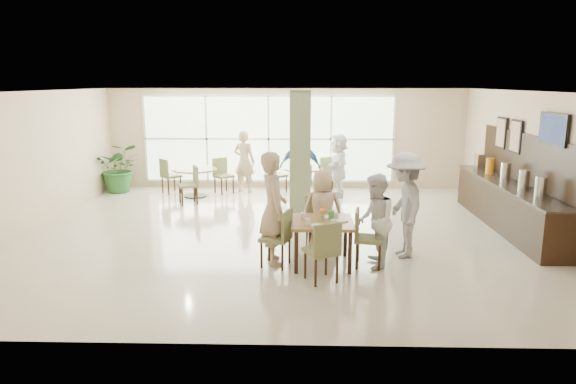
{
  "coord_description": "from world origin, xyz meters",
  "views": [
    {
      "loc": [
        0.43,
        -9.92,
        2.98
      ],
      "look_at": [
        0.2,
        -1.2,
        1.1
      ],
      "focal_mm": 32.0,
      "sensor_mm": 36.0,
      "label": 1
    }
  ],
  "objects_px": {
    "teen_right": "(375,221)",
    "adult_a": "(300,168)",
    "main_table": "(322,226)",
    "teen_far": "(323,210)",
    "buffet_counter": "(508,202)",
    "potted_plant": "(119,168)",
    "adult_b": "(338,165)",
    "adult_standing": "(244,162)",
    "round_table_right": "(303,175)",
    "teen_standing": "(405,205)",
    "round_table_left": "(195,175)",
    "teen_left": "(273,208)"
  },
  "relations": [
    {
      "from": "main_table",
      "to": "teen_standing",
      "type": "xyz_separation_m",
      "value": [
        1.43,
        0.47,
        0.25
      ]
    },
    {
      "from": "adult_a",
      "to": "adult_standing",
      "type": "xyz_separation_m",
      "value": [
        -1.53,
        1.31,
        -0.05
      ]
    },
    {
      "from": "adult_standing",
      "to": "buffet_counter",
      "type": "bearing_deg",
      "value": 171.56
    },
    {
      "from": "adult_a",
      "to": "teen_left",
      "type": "bearing_deg",
      "value": -79.61
    },
    {
      "from": "teen_right",
      "to": "adult_b",
      "type": "relative_size",
      "value": 0.93
    },
    {
      "from": "teen_far",
      "to": "teen_right",
      "type": "relative_size",
      "value": 0.96
    },
    {
      "from": "buffet_counter",
      "to": "adult_standing",
      "type": "bearing_deg",
      "value": 149.97
    },
    {
      "from": "buffet_counter",
      "to": "teen_far",
      "type": "xyz_separation_m",
      "value": [
        -3.89,
        -1.57,
        0.19
      ]
    },
    {
      "from": "main_table",
      "to": "round_table_left",
      "type": "bearing_deg",
      "value": 121.83
    },
    {
      "from": "round_table_right",
      "to": "teen_standing",
      "type": "relative_size",
      "value": 0.56
    },
    {
      "from": "adult_a",
      "to": "adult_b",
      "type": "distance_m",
      "value": 1.33
    },
    {
      "from": "round_table_left",
      "to": "adult_a",
      "type": "relative_size",
      "value": 0.65
    },
    {
      "from": "buffet_counter",
      "to": "teen_standing",
      "type": "bearing_deg",
      "value": -143.63
    },
    {
      "from": "potted_plant",
      "to": "teen_standing",
      "type": "distance_m",
      "value": 8.49
    },
    {
      "from": "buffet_counter",
      "to": "potted_plant",
      "type": "height_order",
      "value": "buffet_counter"
    },
    {
      "from": "teen_left",
      "to": "teen_standing",
      "type": "xyz_separation_m",
      "value": [
        2.23,
        0.4,
        -0.03
      ]
    },
    {
      "from": "main_table",
      "to": "teen_standing",
      "type": "distance_m",
      "value": 1.52
    },
    {
      "from": "potted_plant",
      "to": "adult_a",
      "type": "height_order",
      "value": "adult_a"
    },
    {
      "from": "buffet_counter",
      "to": "teen_right",
      "type": "xyz_separation_m",
      "value": [
        -3.07,
        -2.39,
        0.22
      ]
    },
    {
      "from": "adult_a",
      "to": "adult_b",
      "type": "height_order",
      "value": "adult_a"
    },
    {
      "from": "potted_plant",
      "to": "adult_standing",
      "type": "xyz_separation_m",
      "value": [
        3.42,
        0.07,
        0.17
      ]
    },
    {
      "from": "teen_left",
      "to": "adult_b",
      "type": "xyz_separation_m",
      "value": [
        1.43,
        5.17,
        -0.11
      ]
    },
    {
      "from": "teen_far",
      "to": "adult_a",
      "type": "relative_size",
      "value": 0.82
    },
    {
      "from": "round_table_left",
      "to": "adult_b",
      "type": "distance_m",
      "value": 3.79
    },
    {
      "from": "round_table_right",
      "to": "teen_right",
      "type": "bearing_deg",
      "value": -77.74
    },
    {
      "from": "buffet_counter",
      "to": "adult_b",
      "type": "xyz_separation_m",
      "value": [
        -3.3,
        2.93,
        0.28
      ]
    },
    {
      "from": "potted_plant",
      "to": "adult_a",
      "type": "relative_size",
      "value": 0.75
    },
    {
      "from": "teen_far",
      "to": "teen_right",
      "type": "distance_m",
      "value": 1.15
    },
    {
      "from": "adult_b",
      "to": "potted_plant",
      "type": "bearing_deg",
      "value": -86.71
    },
    {
      "from": "adult_a",
      "to": "adult_standing",
      "type": "relative_size",
      "value": 1.06
    },
    {
      "from": "round_table_right",
      "to": "round_table_left",
      "type": "bearing_deg",
      "value": -177.23
    },
    {
      "from": "adult_standing",
      "to": "teen_far",
      "type": "bearing_deg",
      "value": 133.06
    },
    {
      "from": "main_table",
      "to": "teen_far",
      "type": "xyz_separation_m",
      "value": [
        0.03,
        0.74,
        0.08
      ]
    },
    {
      "from": "adult_a",
      "to": "main_table",
      "type": "bearing_deg",
      "value": -68.96
    },
    {
      "from": "teen_right",
      "to": "adult_a",
      "type": "xyz_separation_m",
      "value": [
        -1.23,
        4.46,
        0.13
      ]
    },
    {
      "from": "buffet_counter",
      "to": "teen_right",
      "type": "height_order",
      "value": "buffet_counter"
    },
    {
      "from": "potted_plant",
      "to": "teen_standing",
      "type": "bearing_deg",
      "value": -37.23
    },
    {
      "from": "potted_plant",
      "to": "teen_left",
      "type": "distance_m",
      "value": 7.15
    },
    {
      "from": "round_table_right",
      "to": "adult_a",
      "type": "distance_m",
      "value": 0.92
    },
    {
      "from": "teen_right",
      "to": "adult_a",
      "type": "distance_m",
      "value": 4.62
    },
    {
      "from": "potted_plant",
      "to": "adult_b",
      "type": "distance_m",
      "value": 5.97
    },
    {
      "from": "teen_standing",
      "to": "round_table_left",
      "type": "bearing_deg",
      "value": -137.8
    },
    {
      "from": "adult_b",
      "to": "adult_standing",
      "type": "bearing_deg",
      "value": -93.01
    },
    {
      "from": "round_table_right",
      "to": "adult_a",
      "type": "height_order",
      "value": "adult_a"
    },
    {
      "from": "teen_standing",
      "to": "adult_standing",
      "type": "distance_m",
      "value": 6.19
    },
    {
      "from": "teen_left",
      "to": "buffet_counter",
      "type": "bearing_deg",
      "value": -79.22
    },
    {
      "from": "round_table_left",
      "to": "adult_standing",
      "type": "height_order",
      "value": "adult_standing"
    },
    {
      "from": "teen_far",
      "to": "adult_a",
      "type": "distance_m",
      "value": 3.67
    },
    {
      "from": "teen_left",
      "to": "teen_right",
      "type": "distance_m",
      "value": 1.67
    },
    {
      "from": "teen_left",
      "to": "teen_right",
      "type": "relative_size",
      "value": 1.21
    }
  ]
}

